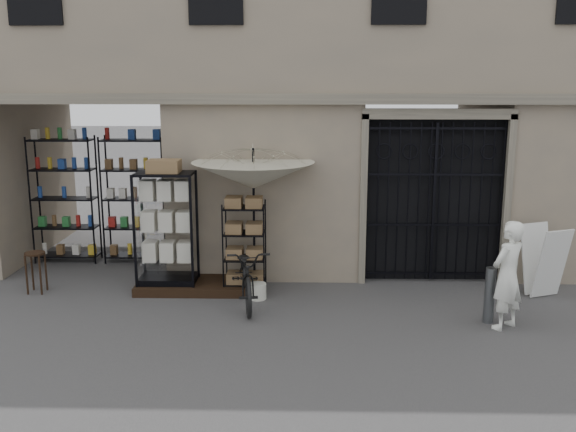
{
  "coord_description": "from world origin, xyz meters",
  "views": [
    {
      "loc": [
        -0.55,
        -9.0,
        3.6
      ],
      "look_at": [
        -0.8,
        1.4,
        1.35
      ],
      "focal_mm": 40.0,
      "sensor_mm": 36.0,
      "label": 1
    }
  ],
  "objects_px": {
    "shopkeeper": "(503,328)",
    "steel_bollard": "(490,295)",
    "white_bucket": "(258,291)",
    "easel_sign": "(544,261)",
    "display_cabinet": "(167,234)",
    "bicycle": "(247,304)",
    "wire_rack": "(245,248)",
    "wooden_stool": "(36,271)",
    "market_umbrella": "(253,168)"
  },
  "relations": [
    {
      "from": "bicycle",
      "to": "wooden_stool",
      "type": "relative_size",
      "value": 2.65
    },
    {
      "from": "wire_rack",
      "to": "shopkeeper",
      "type": "height_order",
      "value": "wire_rack"
    },
    {
      "from": "bicycle",
      "to": "market_umbrella",
      "type": "bearing_deg",
      "value": 76.18
    },
    {
      "from": "display_cabinet",
      "to": "easel_sign",
      "type": "xyz_separation_m",
      "value": [
        6.34,
        -0.13,
        -0.4
      ]
    },
    {
      "from": "bicycle",
      "to": "easel_sign",
      "type": "bearing_deg",
      "value": -3.02
    },
    {
      "from": "display_cabinet",
      "to": "wooden_stool",
      "type": "height_order",
      "value": "display_cabinet"
    },
    {
      "from": "market_umbrella",
      "to": "wooden_stool",
      "type": "relative_size",
      "value": 4.15
    },
    {
      "from": "wire_rack",
      "to": "wooden_stool",
      "type": "relative_size",
      "value": 2.21
    },
    {
      "from": "bicycle",
      "to": "display_cabinet",
      "type": "bearing_deg",
      "value": 146.69
    },
    {
      "from": "display_cabinet",
      "to": "shopkeeper",
      "type": "relative_size",
      "value": 1.28
    },
    {
      "from": "wooden_stool",
      "to": "easel_sign",
      "type": "height_order",
      "value": "easel_sign"
    },
    {
      "from": "wire_rack",
      "to": "wooden_stool",
      "type": "height_order",
      "value": "wire_rack"
    },
    {
      "from": "market_umbrella",
      "to": "easel_sign",
      "type": "bearing_deg",
      "value": -3.14
    },
    {
      "from": "wire_rack",
      "to": "steel_bollard",
      "type": "height_order",
      "value": "wire_rack"
    },
    {
      "from": "bicycle",
      "to": "shopkeeper",
      "type": "height_order",
      "value": "bicycle"
    },
    {
      "from": "display_cabinet",
      "to": "white_bucket",
      "type": "relative_size",
      "value": 7.39
    },
    {
      "from": "white_bucket",
      "to": "bicycle",
      "type": "height_order",
      "value": "bicycle"
    },
    {
      "from": "steel_bollard",
      "to": "shopkeeper",
      "type": "xyz_separation_m",
      "value": [
        0.17,
        -0.21,
        -0.43
      ]
    },
    {
      "from": "wire_rack",
      "to": "easel_sign",
      "type": "relative_size",
      "value": 1.33
    },
    {
      "from": "shopkeeper",
      "to": "easel_sign",
      "type": "bearing_deg",
      "value": -164.81
    },
    {
      "from": "wire_rack",
      "to": "white_bucket",
      "type": "distance_m",
      "value": 0.79
    },
    {
      "from": "display_cabinet",
      "to": "steel_bollard",
      "type": "relative_size",
      "value": 2.42
    },
    {
      "from": "bicycle",
      "to": "easel_sign",
      "type": "distance_m",
      "value": 4.99
    },
    {
      "from": "wooden_stool",
      "to": "shopkeeper",
      "type": "height_order",
      "value": "wooden_stool"
    },
    {
      "from": "easel_sign",
      "to": "bicycle",
      "type": "bearing_deg",
      "value": 163.86
    },
    {
      "from": "market_umbrella",
      "to": "shopkeeper",
      "type": "xyz_separation_m",
      "value": [
        3.8,
        -1.71,
        -2.12
      ]
    },
    {
      "from": "display_cabinet",
      "to": "steel_bollard",
      "type": "height_order",
      "value": "display_cabinet"
    },
    {
      "from": "display_cabinet",
      "to": "shopkeeper",
      "type": "bearing_deg",
      "value": -38.39
    },
    {
      "from": "market_umbrella",
      "to": "wooden_stool",
      "type": "bearing_deg",
      "value": -175.4
    },
    {
      "from": "market_umbrella",
      "to": "shopkeeper",
      "type": "distance_m",
      "value": 4.67
    },
    {
      "from": "bicycle",
      "to": "wooden_stool",
      "type": "bearing_deg",
      "value": 163.54
    },
    {
      "from": "white_bucket",
      "to": "easel_sign",
      "type": "height_order",
      "value": "easel_sign"
    },
    {
      "from": "shopkeeper",
      "to": "display_cabinet",
      "type": "bearing_deg",
      "value": -55.0
    },
    {
      "from": "wooden_stool",
      "to": "market_umbrella",
      "type": "bearing_deg",
      "value": 4.6
    },
    {
      "from": "white_bucket",
      "to": "bicycle",
      "type": "relative_size",
      "value": 0.15
    },
    {
      "from": "wire_rack",
      "to": "white_bucket",
      "type": "relative_size",
      "value": 5.59
    },
    {
      "from": "steel_bollard",
      "to": "bicycle",
      "type": "bearing_deg",
      "value": 168.87
    },
    {
      "from": "shopkeeper",
      "to": "steel_bollard",
      "type": "bearing_deg",
      "value": -88.66
    },
    {
      "from": "display_cabinet",
      "to": "white_bucket",
      "type": "distance_m",
      "value": 1.84
    },
    {
      "from": "display_cabinet",
      "to": "wire_rack",
      "type": "xyz_separation_m",
      "value": [
        1.32,
        -0.01,
        -0.24
      ]
    },
    {
      "from": "wire_rack",
      "to": "market_umbrella",
      "type": "distance_m",
      "value": 1.37
    },
    {
      "from": "market_umbrella",
      "to": "shopkeeper",
      "type": "relative_size",
      "value": 1.83
    },
    {
      "from": "market_umbrella",
      "to": "easel_sign",
      "type": "relative_size",
      "value": 2.5
    },
    {
      "from": "bicycle",
      "to": "wire_rack",
      "type": "bearing_deg",
      "value": 88.83
    },
    {
      "from": "display_cabinet",
      "to": "easel_sign",
      "type": "distance_m",
      "value": 6.35
    },
    {
      "from": "display_cabinet",
      "to": "wooden_stool",
      "type": "distance_m",
      "value": 2.32
    },
    {
      "from": "wire_rack",
      "to": "white_bucket",
      "type": "xyz_separation_m",
      "value": [
        0.25,
        -0.4,
        -0.63
      ]
    },
    {
      "from": "easel_sign",
      "to": "shopkeeper",
      "type": "bearing_deg",
      "value": -148.46
    },
    {
      "from": "bicycle",
      "to": "easel_sign",
      "type": "xyz_separation_m",
      "value": [
        4.93,
        0.51,
        0.61
      ]
    },
    {
      "from": "wire_rack",
      "to": "bicycle",
      "type": "height_order",
      "value": "wire_rack"
    }
  ]
}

